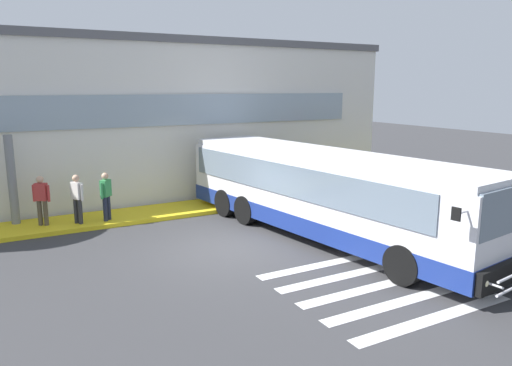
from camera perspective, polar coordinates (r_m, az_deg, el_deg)
name	(u,v)px	position (r m, az deg, el deg)	size (l,w,h in m)	color
ground_plane	(225,249)	(14.37, -3.65, -7.84)	(80.00, 90.00, 0.02)	#353538
bay_paint_stripes	(376,287)	(12.13, 13.95, -11.80)	(4.40, 3.96, 0.01)	silver
terminal_building	(109,116)	(24.50, -16.96, 7.61)	(23.59, 13.80, 6.66)	silver
boarding_curb	(172,211)	(18.62, -9.93, -3.23)	(25.79, 2.00, 0.15)	yellow
entry_support_column	(12,180)	(17.98, -26.86, 0.33)	(0.28, 0.28, 3.01)	slate
bus_main_foreground	(323,195)	(15.36, 7.94, -1.44)	(4.17, 12.25, 2.70)	silver
passenger_near_column	(42,198)	(17.47, -23.99, -1.64)	(0.51, 0.39, 1.68)	#4C4233
passenger_by_doorway	(77,197)	(17.25, -20.37, -1.51)	(0.39, 0.52, 1.68)	#2D2D33
passenger_at_curb_edge	(106,194)	(17.32, -17.29, -1.26)	(0.44, 0.45, 1.68)	#1E2338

